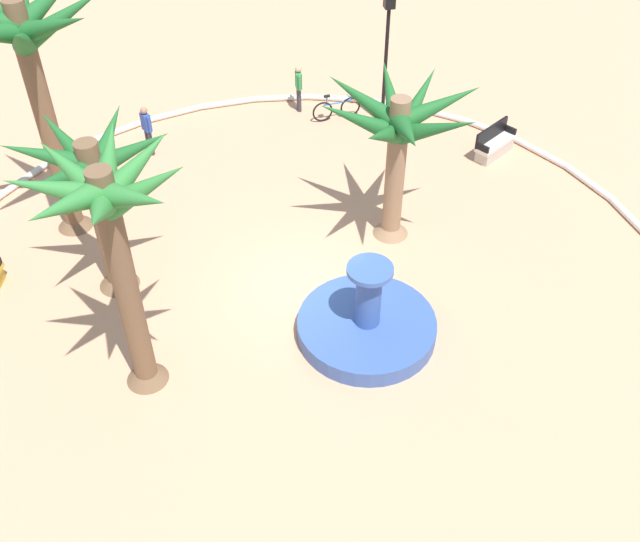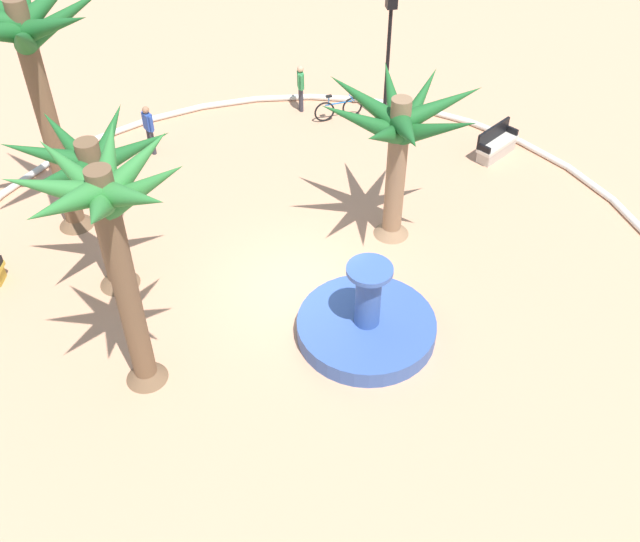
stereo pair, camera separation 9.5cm
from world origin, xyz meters
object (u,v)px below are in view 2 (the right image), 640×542
(palm_tree_mid_plaza, at_px, (399,132))
(bench_west, at_px, (496,146))
(palm_tree_far_side, at_px, (30,56))
(palm_tree_by_curb, at_px, (111,226))
(bicycle_red_frame, at_px, (338,109))
(person_cyclist_helmet, at_px, (301,86))
(person_cyclist_photo, at_px, (149,127))
(palm_tree_near_fountain, at_px, (94,184))
(lamppost, at_px, (388,48))
(fountain, at_px, (366,325))

(palm_tree_mid_plaza, relative_size, bench_west, 2.77)
(palm_tree_far_side, bearing_deg, palm_tree_by_curb, 107.38)
(bicycle_red_frame, bearing_deg, person_cyclist_helmet, -35.70)
(palm_tree_far_side, xyz_separation_m, person_cyclist_photo, (-2.17, -3.36, -4.16))
(palm_tree_far_side, distance_m, person_cyclist_photo, 5.77)
(palm_tree_far_side, bearing_deg, palm_tree_near_fountain, 113.79)
(bench_west, xyz_separation_m, person_cyclist_helmet, (5.59, -3.96, 0.57))
(palm_tree_mid_plaza, relative_size, person_cyclist_photo, 2.69)
(palm_tree_near_fountain, xyz_separation_m, person_cyclist_helmet, (-6.08, -7.87, -2.20))
(palm_tree_far_side, bearing_deg, lamppost, -158.85)
(person_cyclist_photo, bearing_deg, palm_tree_near_fountain, 80.89)
(person_cyclist_helmet, bearing_deg, palm_tree_by_curb, 64.37)
(palm_tree_far_side, relative_size, lamppost, 1.48)
(person_cyclist_helmet, bearing_deg, fountain, 88.86)
(palm_tree_mid_plaza, xyz_separation_m, palm_tree_far_side, (8.62, -2.00, 1.85))
(palm_tree_near_fountain, bearing_deg, person_cyclist_photo, -99.11)
(bench_west, relative_size, person_cyclist_helmet, 0.97)
(bench_west, bearing_deg, palm_tree_by_curb, 33.48)
(fountain, relative_size, lamppost, 0.73)
(bicycle_red_frame, distance_m, person_cyclist_helmet, 1.51)
(palm_tree_by_curb, relative_size, person_cyclist_photo, 3.59)
(bench_west, height_order, person_cyclist_helmet, person_cyclist_helmet)
(lamppost, distance_m, person_cyclist_helmet, 3.41)
(palm_tree_far_side, xyz_separation_m, person_cyclist_helmet, (-7.27, -5.17, -4.17))
(palm_tree_near_fountain, xyz_separation_m, palm_tree_far_side, (1.19, -2.70, 1.96))
(palm_tree_mid_plaza, bearing_deg, bicycle_red_frame, -88.15)
(palm_tree_far_side, height_order, person_cyclist_photo, palm_tree_far_side)
(person_cyclist_helmet, bearing_deg, person_cyclist_photo, 19.44)
(fountain, bearing_deg, bench_west, -130.35)
(fountain, height_order, person_cyclist_photo, fountain)
(palm_tree_far_side, xyz_separation_m, bench_west, (-12.86, -1.20, -4.74))
(person_cyclist_photo, bearing_deg, bench_west, 168.59)
(palm_tree_mid_plaza, xyz_separation_m, bicycle_red_frame, (0.20, -6.34, -2.85))
(palm_tree_by_curb, bearing_deg, fountain, -175.32)
(palm_tree_far_side, xyz_separation_m, bicycle_red_frame, (-8.42, -4.34, -4.70))
(bench_west, height_order, lamppost, lamppost)
(bicycle_red_frame, bearing_deg, bench_west, 144.75)
(palm_tree_by_curb, height_order, person_cyclist_photo, palm_tree_by_curb)
(bench_west, bearing_deg, palm_tree_near_fountain, 18.52)
(palm_tree_far_side, bearing_deg, palm_tree_mid_plaza, 166.95)
(palm_tree_by_curb, bearing_deg, palm_tree_mid_plaza, -148.96)
(bicycle_red_frame, bearing_deg, palm_tree_far_side, 27.30)
(fountain, relative_size, person_cyclist_helmet, 2.02)
(lamppost, height_order, bicycle_red_frame, lamppost)
(palm_tree_near_fountain, bearing_deg, person_cyclist_helmet, -127.69)
(palm_tree_mid_plaza, height_order, bench_west, palm_tree_mid_plaza)
(palm_tree_far_side, relative_size, person_cyclist_helmet, 4.10)
(lamppost, bearing_deg, person_cyclist_photo, 3.42)
(lamppost, bearing_deg, palm_tree_by_curb, 51.00)
(palm_tree_mid_plaza, xyz_separation_m, person_cyclist_helmet, (1.35, -7.16, -2.32))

